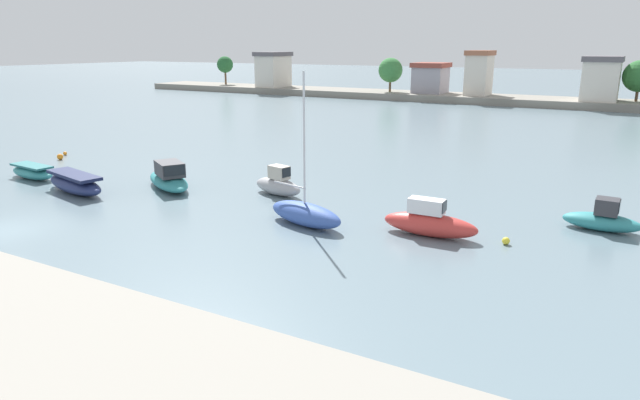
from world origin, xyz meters
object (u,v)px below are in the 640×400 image
object	(u,v)px
moored_boat_0	(32,172)
mooring_buoy_3	(506,241)
moored_boat_3	(278,185)
moored_boat_4	(305,213)
moored_boat_1	(75,184)
moored_boat_5	(430,222)
moored_boat_6	(602,219)
mooring_buoy_1	(60,157)
moored_boat_2	(169,178)
mooring_buoy_2	(65,153)

from	to	relation	value
moored_boat_0	mooring_buoy_3	world-z (taller)	moored_boat_0
moored_boat_3	mooring_buoy_3	size ratio (longest dim) A/B	10.75
moored_boat_4	moored_boat_1	bearing A→B (deg)	-161.33
moored_boat_5	moored_boat_1	bearing A→B (deg)	-173.90
moored_boat_5	mooring_buoy_3	world-z (taller)	moored_boat_5
moored_boat_0	moored_boat_6	xyz separation A→B (m)	(32.14, 6.31, 0.09)
mooring_buoy_1	moored_boat_0	bearing A→B (deg)	-51.40
moored_boat_2	moored_boat_3	bearing A→B (deg)	47.49
moored_boat_3	moored_boat_6	xyz separation A→B (m)	(16.37, 2.00, -0.07)
moored_boat_3	moored_boat_4	xyz separation A→B (m)	(4.16, -3.98, -0.03)
moored_boat_1	moored_boat_2	world-z (taller)	moored_boat_2
mooring_buoy_2	mooring_buoy_3	distance (m)	33.98
moored_boat_3	moored_boat_5	xyz separation A→B (m)	(9.73, -2.58, 0.02)
mooring_buoy_1	moored_boat_4	bearing A→B (deg)	-10.64
moored_boat_1	moored_boat_6	bearing A→B (deg)	27.72
moored_boat_2	mooring_buoy_3	bearing A→B (deg)	30.42
moored_boat_0	mooring_buoy_2	bearing A→B (deg)	134.70
moored_boat_4	mooring_buoy_3	world-z (taller)	moored_boat_4
moored_boat_1	moored_boat_6	world-z (taller)	moored_boat_6
mooring_buoy_3	moored_boat_1	bearing A→B (deg)	-172.22
moored_boat_1	mooring_buoy_2	xyz separation A→B (m)	(-10.37, 7.09, -0.40)
moored_boat_0	mooring_buoy_1	xyz separation A→B (m)	(-3.83, 4.79, -0.21)
moored_boat_0	moored_boat_5	size ratio (longest dim) A/B	0.95
mooring_buoy_2	mooring_buoy_3	world-z (taller)	mooring_buoy_3
moored_boat_1	moored_boat_0	bearing A→B (deg)	-177.98
moored_boat_4	moored_boat_3	bearing A→B (deg)	149.76
moored_boat_3	mooring_buoy_1	bearing A→B (deg)	-168.15
moored_boat_1	mooring_buoy_2	world-z (taller)	moored_boat_1
moored_boat_6	mooring_buoy_1	bearing A→B (deg)	-175.81
moored_boat_2	mooring_buoy_3	world-z (taller)	moored_boat_2
moored_boat_2	moored_boat_5	world-z (taller)	moored_boat_5
moored_boat_2	mooring_buoy_2	size ratio (longest dim) A/B	18.66
moored_boat_3	moored_boat_5	size ratio (longest dim) A/B	0.82
moored_boat_6	moored_boat_5	bearing A→B (deg)	-143.68
mooring_buoy_2	mooring_buoy_3	xyz separation A→B (m)	(33.75, -3.90, 0.02)
moored_boat_6	moored_boat_0	bearing A→B (deg)	-167.12
mooring_buoy_3	moored_boat_6	bearing A→B (deg)	50.20
mooring_buoy_1	mooring_buoy_3	distance (m)	32.66
mooring_buoy_1	moored_boat_5	bearing A→B (deg)	-5.96
moored_boat_3	moored_boat_4	distance (m)	5.75
moored_boat_0	moored_boat_6	world-z (taller)	moored_boat_6
moored_boat_2	moored_boat_3	size ratio (longest dim) A/B	1.52
moored_boat_6	mooring_buoy_1	xyz separation A→B (m)	(-35.97, -1.51, -0.30)
mooring_buoy_1	mooring_buoy_3	world-z (taller)	mooring_buoy_1
moored_boat_5	mooring_buoy_1	xyz separation A→B (m)	(-29.32, 3.06, -0.39)
moored_boat_2	moored_boat_6	distance (m)	23.15
moored_boat_1	mooring_buoy_1	xyz separation A→B (m)	(-9.17, 5.78, -0.32)
moored_boat_4	moored_boat_5	size ratio (longest dim) A/B	1.65
mooring_buoy_2	moored_boat_6	bearing A→B (deg)	0.31
moored_boat_5	mooring_buoy_1	distance (m)	29.48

